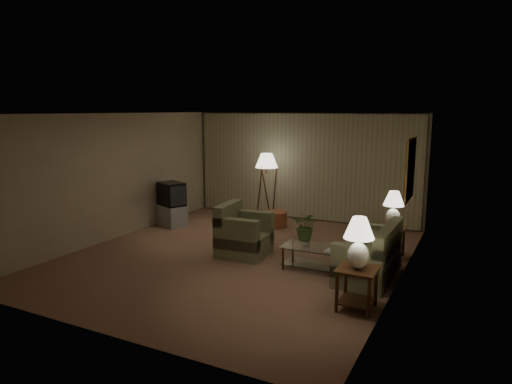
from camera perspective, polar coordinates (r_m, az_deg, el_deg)
ground at (r=8.89m, az=-2.26°, el=-7.91°), size 7.00×7.00×0.00m
room_shell at (r=9.83m, az=2.06°, el=4.28°), size 6.04×7.02×2.72m
sofa at (r=7.93m, az=13.89°, el=-7.77°), size 1.64×0.86×0.72m
armchair at (r=8.81m, az=-1.46°, el=-5.40°), size 1.06×1.02×0.78m
side_table_near at (r=6.63m, az=12.51°, el=-10.83°), size 0.54×0.54×0.60m
side_table_far at (r=9.07m, az=16.62°, el=-5.36°), size 0.48×0.41×0.60m
table_lamp_near at (r=6.44m, az=12.73°, el=-5.67°), size 0.42×0.42×0.73m
table_lamp_far at (r=8.93m, az=16.82°, el=-1.64°), size 0.39×0.39×0.67m
coffee_table at (r=8.10m, az=7.21°, el=-7.76°), size 1.11×0.60×0.41m
tv_cabinet at (r=11.23m, az=-10.44°, el=-2.88°), size 1.09×1.02×0.50m
crt_tv at (r=11.13m, az=-10.53°, el=-0.23°), size 1.00×0.95×0.56m
floor_lamp at (r=11.32m, az=1.32°, el=0.73°), size 0.56×0.56×1.71m
ottoman at (r=10.95m, az=2.44°, el=-3.41°), size 0.69×0.69×0.37m
vase at (r=8.08m, az=6.24°, el=-6.12°), size 0.20×0.20×0.17m
flowers at (r=7.99m, az=6.28°, el=-3.76°), size 0.50×0.44×0.51m
book at (r=7.89m, az=8.71°, el=-7.17°), size 0.18×0.24×0.02m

